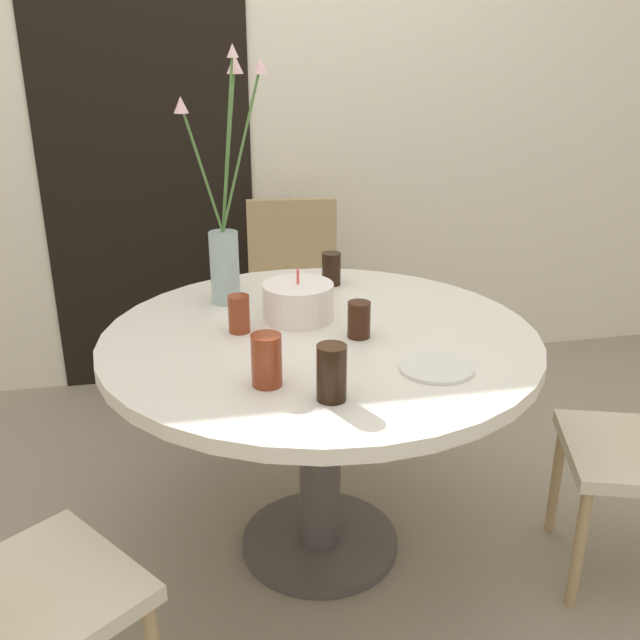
{
  "coord_description": "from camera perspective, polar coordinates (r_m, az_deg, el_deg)",
  "views": [
    {
      "loc": [
        -0.38,
        -1.83,
        1.51
      ],
      "look_at": [
        0.0,
        0.0,
        0.78
      ],
      "focal_mm": 40.0,
      "sensor_mm": 36.0,
      "label": 1
    }
  ],
  "objects": [
    {
      "name": "dining_table",
      "position": [
        2.08,
        0.0,
        -4.45
      ],
      "size": [
        1.24,
        1.24,
        0.74
      ],
      "color": "silver",
      "rests_on": "ground_plane"
    },
    {
      "name": "drink_glass_2",
      "position": [
        1.98,
        3.14,
        0.03
      ],
      "size": [
        0.06,
        0.06,
        0.1
      ],
      "color": "#33190C",
      "rests_on": "dining_table"
    },
    {
      "name": "flower_vase",
      "position": [
        2.23,
        -7.59,
        6.8
      ],
      "size": [
        0.27,
        0.22,
        0.77
      ],
      "color": "#9EB2AD",
      "rests_on": "dining_table"
    },
    {
      "name": "drink_glass_3",
      "position": [
        1.63,
        0.93,
        -4.24
      ],
      "size": [
        0.07,
        0.07,
        0.13
      ],
      "color": "black",
      "rests_on": "dining_table"
    },
    {
      "name": "drink_glass_1",
      "position": [
        1.7,
        -4.29,
        -3.22
      ],
      "size": [
        0.07,
        0.07,
        0.13
      ],
      "color": "maroon",
      "rests_on": "dining_table"
    },
    {
      "name": "chair_left_flank",
      "position": [
        3.04,
        -2.06,
        1.93
      ],
      "size": [
        0.44,
        0.44,
        0.89
      ],
      "rotation": [
        0.0,
        0.0,
        -0.1
      ],
      "color": "beige",
      "rests_on": "ground_plane"
    },
    {
      "name": "drink_glass_0",
      "position": [
        2.42,
        0.91,
        4.12
      ],
      "size": [
        0.06,
        0.06,
        0.11
      ],
      "color": "black",
      "rests_on": "dining_table"
    },
    {
      "name": "wall_back",
      "position": [
        3.25,
        -5.29,
        17.6
      ],
      "size": [
        8.0,
        0.05,
        2.6
      ],
      "color": "beige",
      "rests_on": "ground_plane"
    },
    {
      "name": "doorway_panel",
      "position": [
        3.22,
        -13.71,
        12.15
      ],
      "size": [
        0.9,
        0.01,
        2.05
      ],
      "color": "black",
      "rests_on": "ground_plane"
    },
    {
      "name": "ground_plane",
      "position": [
        2.4,
        0.0,
        -17.53
      ],
      "size": [
        16.0,
        16.0,
        0.0
      ],
      "primitive_type": "plane",
      "color": "gray"
    },
    {
      "name": "drink_glass_4",
      "position": [
        2.03,
        -6.5,
        0.49
      ],
      "size": [
        0.06,
        0.06,
        0.11
      ],
      "color": "maroon",
      "rests_on": "dining_table"
    },
    {
      "name": "birthday_cake",
      "position": [
        2.11,
        -1.76,
        1.49
      ],
      "size": [
        0.21,
        0.21,
        0.15
      ],
      "color": "white",
      "rests_on": "dining_table"
    },
    {
      "name": "side_plate",
      "position": [
        1.83,
        9.27,
        -3.77
      ],
      "size": [
        0.19,
        0.19,
        0.01
      ],
      "color": "silver",
      "rests_on": "dining_table"
    }
  ]
}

